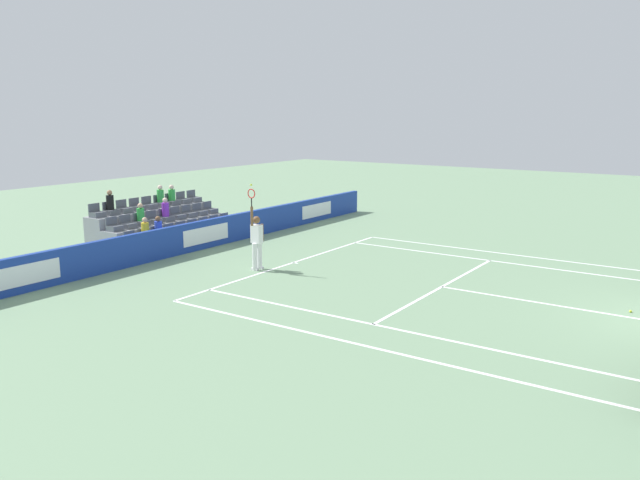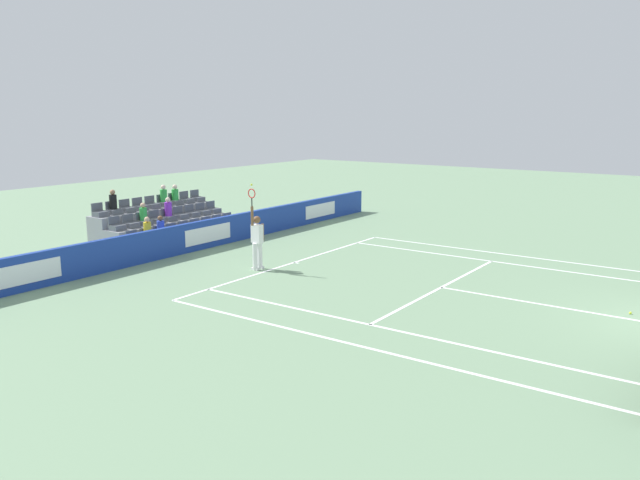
{
  "view_description": "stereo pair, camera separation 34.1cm",
  "coord_description": "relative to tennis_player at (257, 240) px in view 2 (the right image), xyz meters",
  "views": [
    {
      "loc": [
        17.1,
        0.86,
        5.1
      ],
      "look_at": [
        0.73,
        -10.28,
        1.1
      ],
      "focal_mm": 35.76,
      "sensor_mm": 36.0,
      "label": 1
    },
    {
      "loc": [
        16.91,
        1.14,
        5.1
      ],
      "look_at": [
        0.73,
        -10.28,
        1.1
      ],
      "focal_mm": 35.76,
      "sensor_mm": 36.0,
      "label": 2
    }
  ],
  "objects": [
    {
      "name": "line_baseline",
      "position": [
        -1.46,
        0.39,
        -0.99
      ],
      "size": [
        10.97,
        0.1,
        0.01
      ],
      "primitive_type": "cube",
      "color": "white",
      "rests_on": "ground"
    },
    {
      "name": "line_service",
      "position": [
        -1.46,
        5.88,
        -0.99
      ],
      "size": [
        8.23,
        0.1,
        0.01
      ],
      "primitive_type": "cube",
      "color": "white",
      "rests_on": "ground"
    },
    {
      "name": "line_centre_service",
      "position": [
        -1.46,
        9.08,
        -0.99
      ],
      "size": [
        0.1,
        6.4,
        0.01
      ],
      "primitive_type": "cube",
      "color": "white",
      "rests_on": "ground"
    },
    {
      "name": "line_singles_sideline_left",
      "position": [
        2.66,
        6.33,
        -0.99
      ],
      "size": [
        0.1,
        11.89,
        0.01
      ],
      "primitive_type": "cube",
      "color": "white",
      "rests_on": "ground"
    },
    {
      "name": "line_singles_sideline_right",
      "position": [
        -5.57,
        6.33,
        -0.99
      ],
      "size": [
        0.1,
        11.89,
        0.01
      ],
      "primitive_type": "cube",
      "color": "white",
      "rests_on": "ground"
    },
    {
      "name": "line_doubles_sideline_left",
      "position": [
        4.03,
        6.33,
        -0.99
      ],
      "size": [
        0.1,
        11.89,
        0.01
      ],
      "primitive_type": "cube",
      "color": "white",
      "rests_on": "ground"
    },
    {
      "name": "line_doubles_sideline_right",
      "position": [
        -6.94,
        6.33,
        -0.99
      ],
      "size": [
        0.1,
        11.89,
        0.01
      ],
      "primitive_type": "cube",
      "color": "white",
      "rests_on": "ground"
    },
    {
      "name": "line_centre_mark",
      "position": [
        -1.46,
        0.49,
        -0.99
      ],
      "size": [
        0.1,
        0.2,
        0.01
      ],
      "primitive_type": "cube",
      "color": "white",
      "rests_on": "ground"
    },
    {
      "name": "sponsor_barrier",
      "position": [
        -1.46,
        -3.8,
        -0.45
      ],
      "size": [
        22.16,
        0.22,
        1.08
      ],
      "color": "#193899",
      "rests_on": "ground"
    },
    {
      "name": "tennis_player",
      "position": [
        0.0,
        0.0,
        0.0
      ],
      "size": [
        0.53,
        0.36,
        2.85
      ],
      "color": "white",
      "rests_on": "ground"
    },
    {
      "name": "stadium_stand",
      "position": [
        -1.44,
        -6.11,
        -0.44
      ],
      "size": [
        5.58,
        2.85,
        2.21
      ],
      "color": "gray",
      "rests_on": "ground"
    },
    {
      "name": "loose_tennis_ball",
      "position": [
        -1.91,
        10.92,
        -0.96
      ],
      "size": [
        0.07,
        0.07,
        0.07
      ],
      "primitive_type": "sphere",
      "color": "#D1E533",
      "rests_on": "ground"
    }
  ]
}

